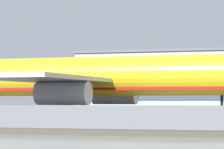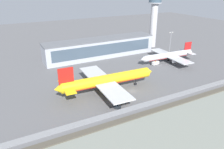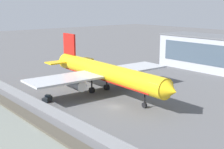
% 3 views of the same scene
% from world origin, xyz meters
% --- Properties ---
extents(ground_plane, '(500.00, 500.00, 0.00)m').
position_xyz_m(ground_plane, '(0.00, 0.00, 0.00)').
color(ground_plane, '#565659').
extents(shoreline_seawall, '(320.00, 3.00, 0.50)m').
position_xyz_m(shoreline_seawall, '(0.00, -20.50, 0.25)').
color(shoreline_seawall, '#474238').
rests_on(shoreline_seawall, ground).
extents(perimeter_fence, '(280.00, 0.10, 2.68)m').
position_xyz_m(perimeter_fence, '(0.00, -16.00, 1.34)').
color(perimeter_fence, slate).
rests_on(perimeter_fence, ground).
extents(cargo_jet_yellow, '(54.01, 46.04, 16.30)m').
position_xyz_m(cargo_jet_yellow, '(-11.79, 6.04, 6.22)').
color(cargo_jet_yellow, yellow).
rests_on(cargo_jet_yellow, ground).
extents(baggage_tug, '(3.14, 3.54, 1.80)m').
position_xyz_m(baggage_tug, '(-15.09, -11.16, 0.81)').
color(baggage_tug, '#1E2328').
rests_on(baggage_tug, ground).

